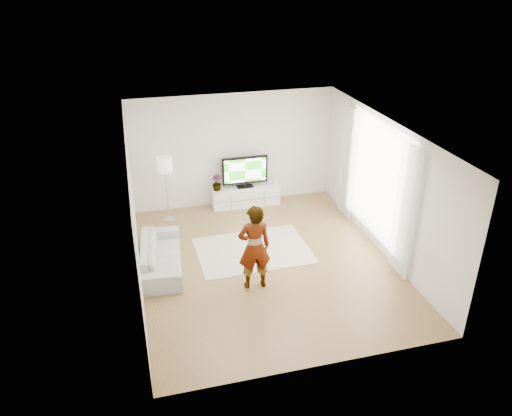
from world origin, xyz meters
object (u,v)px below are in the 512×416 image
object	(u,v)px
television	(245,171)
floor_lamp	(165,167)
rug	(253,250)
player	(254,247)
sofa	(161,255)
media_console	(245,196)

from	to	relation	value
television	floor_lamp	distance (m)	2.04
television	rug	size ratio (longest dim) A/B	0.49
television	floor_lamp	bearing A→B (deg)	-169.47
player	floor_lamp	world-z (taller)	player
sofa	floor_lamp	distance (m)	2.34
player	floor_lamp	bearing A→B (deg)	-66.89
media_console	television	xyz separation A→B (m)	(0.00, 0.03, 0.67)
floor_lamp	sofa	bearing A→B (deg)	-99.70
media_console	floor_lamp	distance (m)	2.27
media_console	television	world-z (taller)	television
player	sofa	world-z (taller)	player
rug	player	xyz separation A→B (m)	(-0.30, -1.27, 0.85)
rug	sofa	xyz separation A→B (m)	(-1.93, -0.17, 0.28)
media_console	player	world-z (taller)	player
media_console	rug	bearing A→B (deg)	-99.62
sofa	floor_lamp	bearing A→B (deg)	-4.98
television	floor_lamp	world-z (taller)	floor_lamp
sofa	floor_lamp	size ratio (longest dim) A/B	1.25
television	player	world-z (taller)	player
media_console	player	distance (m)	3.61
rug	sofa	distance (m)	1.96
television	media_console	bearing A→B (deg)	-90.00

